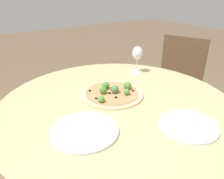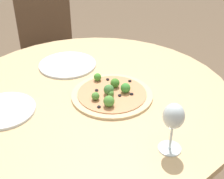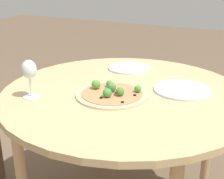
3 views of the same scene
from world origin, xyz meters
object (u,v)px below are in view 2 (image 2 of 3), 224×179
chair_2 (50,52)px  plate_near (68,65)px  pizza (112,93)px  wine_glass (173,118)px  plate_far (3,110)px

chair_2 → plate_near: 0.78m
chair_2 → pizza: (-0.98, -0.41, 0.27)m
chair_2 → wine_glass: wine_glass is taller
wine_glass → plate_far: size_ratio=0.72×
pizza → wine_glass: 0.38m
chair_2 → pizza: 1.09m
plate_far → chair_2: bearing=0.3°
chair_2 → wine_glass: (-1.29, -0.59, 0.38)m
wine_glass → plate_near: 0.71m
pizza → plate_far: pizza is taller
chair_2 → plate_near: (-0.70, -0.21, 0.26)m
wine_glass → plate_far: wine_glass is taller
plate_far → pizza: bearing=-77.0°
plate_near → pizza: bearing=-143.0°
plate_far → wine_glass: bearing=-110.4°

